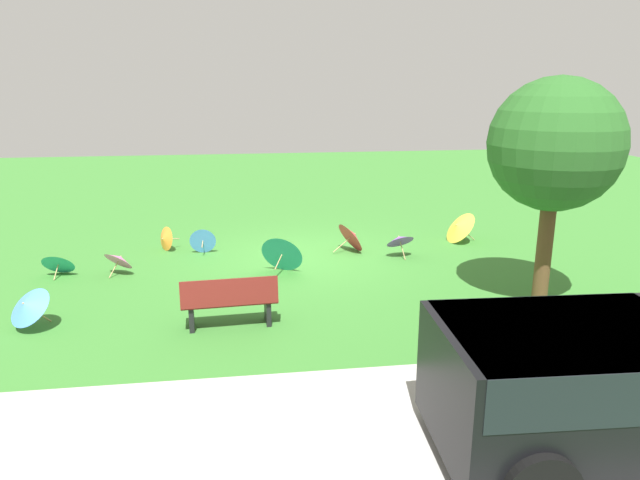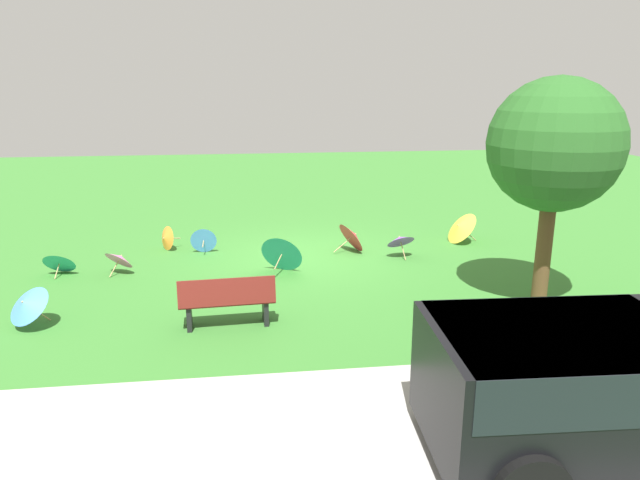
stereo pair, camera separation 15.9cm
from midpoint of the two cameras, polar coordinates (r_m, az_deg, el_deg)
name	(u,v)px [view 1 (the left image)]	position (r m, az deg, el deg)	size (l,w,h in m)	color
ground	(303,256)	(13.85, -2.00, -1.55)	(40.00, 40.00, 0.00)	#387A2D
road_strip	(381,457)	(6.91, 5.33, -20.44)	(40.00, 4.13, 0.01)	#B2AFA8
van_dark	(632,379)	(7.29, 27.70, -11.95)	(4.68, 2.30, 1.53)	black
park_bench	(230,301)	(9.91, -9.30, -5.96)	(1.63, 0.58, 0.90)	maroon
shade_tree	(555,146)	(10.99, 21.67, 8.58)	(2.34, 2.34, 4.13)	brown
parasol_blue_0	(27,306)	(10.87, -27.16, -5.74)	(1.00, 0.98, 0.75)	tan
parasol_pink_0	(119,259)	(13.19, -19.38, -1.76)	(0.83, 0.82, 0.60)	tan
parasol_orange_0	(165,239)	(14.70, -15.29, 0.12)	(0.59, 0.61, 0.60)	tan
parasol_blue_1	(203,240)	(14.29, -11.71, -0.01)	(0.63, 0.49, 0.63)	tan
parasol_purple_2	(400,239)	(13.78, 7.47, 0.07)	(0.78, 0.75, 0.67)	tan
parasol_red_1	(353,236)	(14.11, 2.89, 0.42)	(0.92, 0.97, 0.78)	tan
parasol_teal_0	(283,252)	(12.59, -4.00, -1.18)	(1.08, 0.91, 0.90)	tan
parasol_yellow_0	(459,227)	(15.33, 13.13, 1.29)	(0.90, 1.01, 0.81)	tan
parasol_teal_1	(59,262)	(13.59, -24.51, -1.98)	(0.75, 0.65, 0.60)	tan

